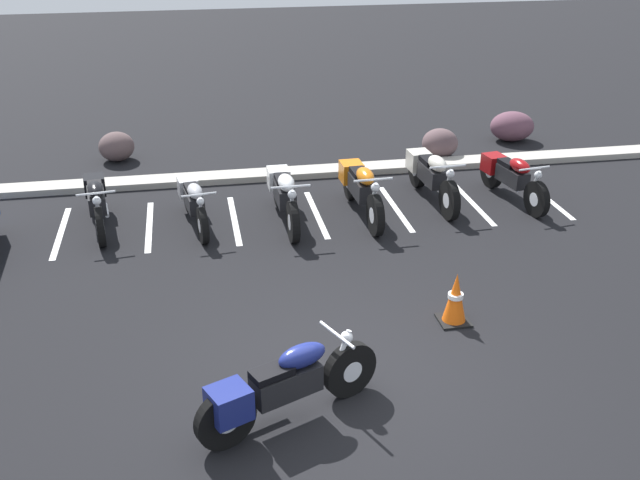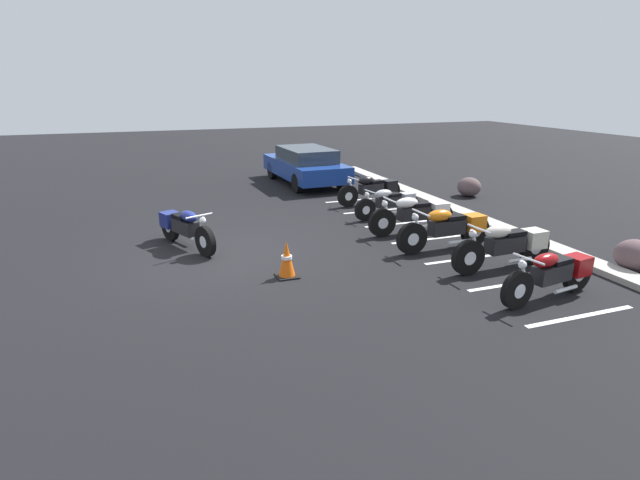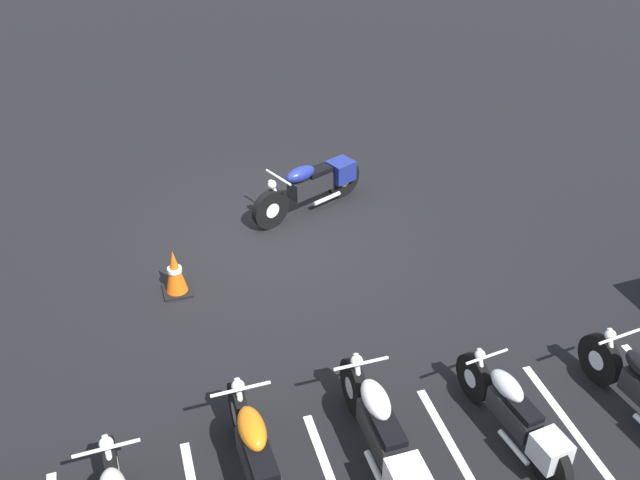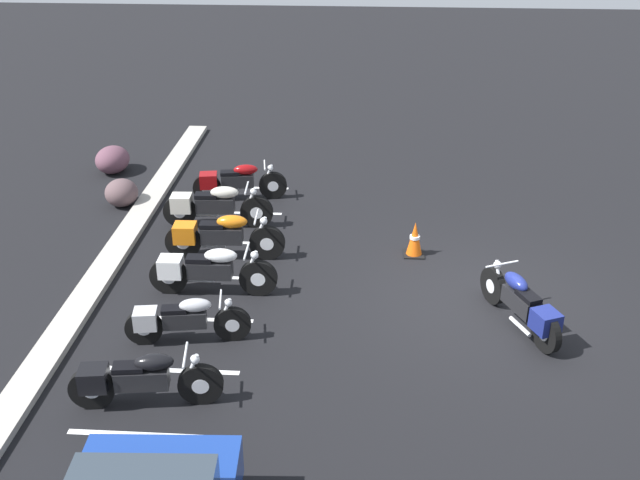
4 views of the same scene
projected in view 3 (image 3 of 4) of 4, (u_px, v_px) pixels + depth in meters
ground at (278, 235)px, 11.85m from camera, size 60.00×60.00×0.00m
motorcycle_navy_featured at (313, 184)px, 12.26m from camera, size 2.05×1.05×0.86m
parked_bike_1 at (517, 417)px, 8.14m from camera, size 0.63×1.98×0.78m
parked_bike_2 at (384, 437)px, 7.83m from camera, size 0.63×2.26×0.89m
parked_bike_3 at (260, 469)px, 7.48m from camera, size 0.65×2.31×0.91m
traffic_cone at (175, 273)px, 10.46m from camera, size 0.40×0.40×0.70m
stall_line_1 at (572, 429)px, 8.54m from camera, size 0.10×2.10×0.00m
stall_line_2 at (458, 457)px, 8.20m from camera, size 0.10×2.10×0.00m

